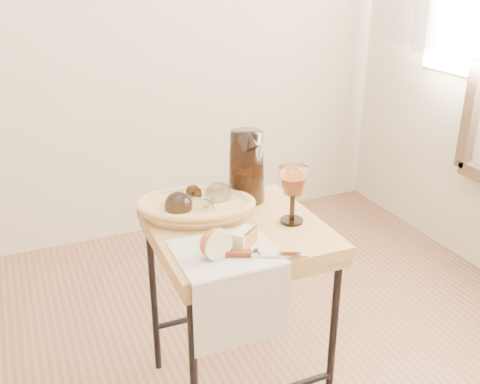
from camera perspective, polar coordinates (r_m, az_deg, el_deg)
name	(u,v)px	position (r m, az deg, el deg)	size (l,w,h in m)	color
side_table	(238,314)	(1.86, -0.25, -12.52)	(0.52, 0.52, 0.66)	olive
tea_towel	(226,252)	(1.54, -1.51, -6.25)	(0.28, 0.25, 0.01)	silver
bread_basket	(196,209)	(1.75, -4.59, -1.72)	(0.33, 0.23, 0.05)	#BE9945
goblet_lying_a	(185,200)	(1.74, -5.71, -0.82)	(0.14, 0.09, 0.09)	#3A271C
goblet_lying_b	(213,200)	(1.73, -2.86, -0.83)	(0.14, 0.09, 0.09)	white
pitcher	(246,166)	(1.82, 0.68, 2.67)	(0.17, 0.25, 0.28)	black
wine_goblet	(293,195)	(1.68, 5.50, -0.30)	(0.09, 0.09, 0.18)	white
apple_half	(215,243)	(1.50, -2.66, -5.26)	(0.09, 0.05, 0.09)	red
apple_wedge	(244,238)	(1.55, 0.37, -4.82)	(0.07, 0.04, 0.05)	#F1E8BB
table_knife	(258,253)	(1.51, 1.87, -6.34)	(0.25, 0.03, 0.02)	silver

